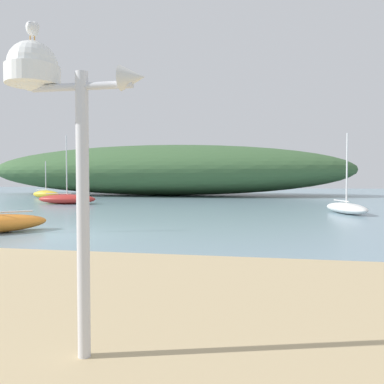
{
  "coord_description": "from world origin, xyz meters",
  "views": [
    {
      "loc": [
        6.68,
        -11.93,
        1.9
      ],
      "look_at": [
        3.95,
        2.71,
        1.35
      ],
      "focal_mm": 36.8,
      "sensor_mm": 36.0,
      "label": 1
    }
  ],
  "objects_px": {
    "sailboat_far_left": "(67,199)",
    "mast_structure": "(49,98)",
    "seagull_on_radar": "(33,28)",
    "sailboat_outer_mooring": "(46,194)",
    "sailboat_far_right": "(346,208)"
  },
  "relations": [
    {
      "from": "sailboat_far_left",
      "to": "mast_structure",
      "type": "bearing_deg",
      "value": -62.09
    },
    {
      "from": "mast_structure",
      "to": "seagull_on_radar",
      "type": "height_order",
      "value": "seagull_on_radar"
    },
    {
      "from": "sailboat_far_left",
      "to": "sailboat_far_right",
      "type": "bearing_deg",
      "value": -13.21
    },
    {
      "from": "sailboat_outer_mooring",
      "to": "mast_structure",
      "type": "bearing_deg",
      "value": -58.96
    },
    {
      "from": "seagull_on_radar",
      "to": "sailboat_far_left",
      "type": "height_order",
      "value": "sailboat_far_left"
    },
    {
      "from": "mast_structure",
      "to": "sailboat_far_left",
      "type": "relative_size",
      "value": 0.61
    },
    {
      "from": "sailboat_outer_mooring",
      "to": "sailboat_far_right",
      "type": "xyz_separation_m",
      "value": [
        23.95,
        -11.06,
        -0.07
      ]
    },
    {
      "from": "mast_structure",
      "to": "sailboat_far_right",
      "type": "height_order",
      "value": "sailboat_far_right"
    },
    {
      "from": "seagull_on_radar",
      "to": "sailboat_far_right",
      "type": "distance_m",
      "value": 19.68
    },
    {
      "from": "seagull_on_radar",
      "to": "sailboat_far_left",
      "type": "bearing_deg",
      "value": 117.58
    },
    {
      "from": "seagull_on_radar",
      "to": "mast_structure",
      "type": "bearing_deg",
      "value": -4.89
    },
    {
      "from": "mast_structure",
      "to": "sailboat_outer_mooring",
      "type": "distance_m",
      "value": 34.44
    },
    {
      "from": "mast_structure",
      "to": "sailboat_far_right",
      "type": "distance_m",
      "value": 19.55
    },
    {
      "from": "sailboat_far_right",
      "to": "seagull_on_radar",
      "type": "bearing_deg",
      "value": -109.22
    },
    {
      "from": "mast_structure",
      "to": "sailboat_outer_mooring",
      "type": "height_order",
      "value": "sailboat_outer_mooring"
    }
  ]
}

